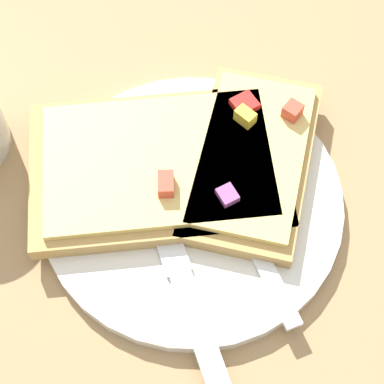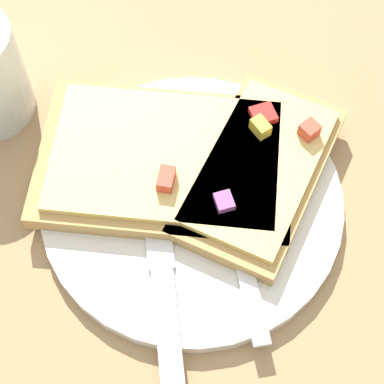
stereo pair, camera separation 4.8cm
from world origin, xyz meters
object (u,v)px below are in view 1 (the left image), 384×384
(plate, at_px, (192,202))
(pizza_slice_corner, at_px, (252,158))
(pizza_slice_main, at_px, (160,164))
(knife, at_px, (176,262))
(fork, at_px, (227,188))

(plate, xyz_separation_m, pizza_slice_corner, (0.01, 0.05, 0.02))
(plate, relative_size, pizza_slice_main, 1.00)
(knife, xyz_separation_m, pizza_slice_corner, (-0.01, 0.10, 0.01))
(plate, xyz_separation_m, fork, (0.02, 0.02, 0.01))
(knife, xyz_separation_m, pizza_slice_main, (-0.06, 0.05, 0.01))
(fork, bearing_deg, plate, 83.60)
(plate, distance_m, pizza_slice_corner, 0.06)
(pizza_slice_corner, bearing_deg, plate, -43.89)
(fork, bearing_deg, pizza_slice_main, 50.15)
(fork, relative_size, knife, 0.96)
(fork, height_order, pizza_slice_corner, pizza_slice_corner)
(pizza_slice_main, bearing_deg, knife, -86.31)
(pizza_slice_corner, bearing_deg, pizza_slice_main, -72.10)
(pizza_slice_main, bearing_deg, pizza_slice_corner, -1.49)
(plate, distance_m, knife, 0.06)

